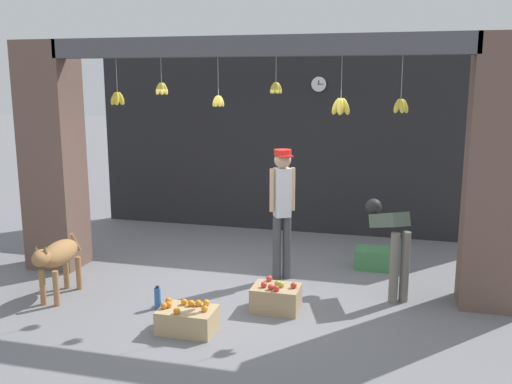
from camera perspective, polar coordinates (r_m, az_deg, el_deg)
The scene contains 13 objects.
ground_plane at distance 7.29m, azimuth -0.90°, elevation -9.86°, with size 60.00×60.00×0.00m, color slate.
shop_back_wall at distance 9.80m, azimuth 3.86°, elevation 5.01°, with size 7.05×0.12×3.12m, color #232326.
shop_pillar_left at distance 8.38m, azimuth -19.67°, elevation 3.31°, with size 0.70×0.60×3.12m, color brown.
shop_pillar_right at distance 7.00m, azimuth 23.05°, elevation 1.61°, with size 0.70×0.60×3.12m, color brown.
storefront_awning at distance 6.92m, azimuth -0.70°, elevation 14.05°, with size 5.15×0.28×0.92m.
dog at distance 7.29m, azimuth -19.23°, elevation -6.10°, with size 0.34×1.04×0.76m.
shopkeeper at distance 7.43m, azimuth 2.64°, elevation -1.09°, with size 0.32×0.32×1.74m.
worker_stooping at distance 7.13m, azimuth 13.27°, elevation -4.30°, with size 0.58×0.79×1.12m.
fruit_crate_oranges at distance 6.21m, azimuth -6.88°, elevation -12.51°, with size 0.59×0.41×0.32m.
fruit_crate_apples at distance 6.68m, azimuth 2.02°, elevation -10.49°, with size 0.54×0.41×0.35m.
produce_box_green at distance 8.24m, azimuth 11.62°, elevation -6.52°, with size 0.49×0.36×0.29m, color #42844C.
water_bottle at distance 6.82m, azimuth -9.82°, elevation -10.40°, with size 0.07×0.07×0.27m.
wall_clock at distance 9.60m, azimuth 6.29°, elevation 10.67°, with size 0.26×0.03×0.26m.
Camera 1 is at (1.84, -6.54, 2.63)m, focal length 40.00 mm.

